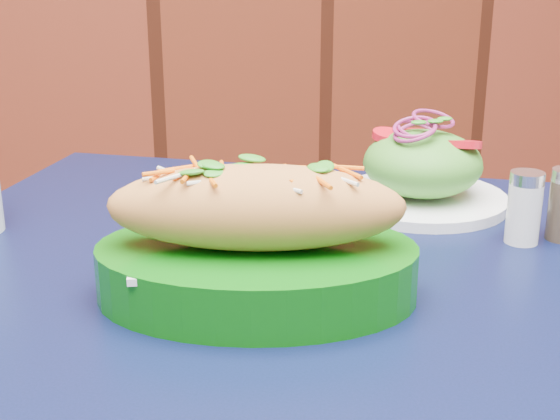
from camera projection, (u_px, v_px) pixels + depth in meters
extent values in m
cube|color=black|center=(284.00, 311.00, 0.67)|extent=(1.06, 1.06, 0.03)
cylinder|color=black|center=(118.00, 418.00, 1.17)|extent=(0.04, 0.04, 0.72)
cube|color=white|center=(257.00, 251.00, 0.65)|extent=(0.21, 0.14, 0.01)
ellipsoid|color=#DF8B46|center=(256.00, 207.00, 0.64)|extent=(0.26, 0.14, 0.07)
cylinder|color=white|center=(420.00, 199.00, 0.90)|extent=(0.20, 0.20, 0.01)
ellipsoid|color=#4C992D|center=(422.00, 163.00, 0.88)|extent=(0.13, 0.13, 0.07)
cylinder|color=red|center=(464.00, 140.00, 0.86)|extent=(0.04, 0.04, 0.01)
cylinder|color=red|center=(390.00, 132.00, 0.89)|extent=(0.04, 0.04, 0.01)
cylinder|color=red|center=(411.00, 128.00, 0.91)|extent=(0.04, 0.04, 0.01)
torus|color=#8D1E5F|center=(425.00, 127.00, 0.87)|extent=(0.05, 0.05, 0.00)
torus|color=#8D1E5F|center=(425.00, 123.00, 0.87)|extent=(0.05, 0.05, 0.00)
torus|color=#8D1E5F|center=(425.00, 120.00, 0.87)|extent=(0.05, 0.05, 0.00)
torus|color=#8D1E5F|center=(425.00, 116.00, 0.87)|extent=(0.05, 0.05, 0.00)
cylinder|color=white|center=(524.00, 213.00, 0.78)|extent=(0.03, 0.03, 0.06)
cylinder|color=silver|center=(527.00, 178.00, 0.76)|extent=(0.03, 0.03, 0.01)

